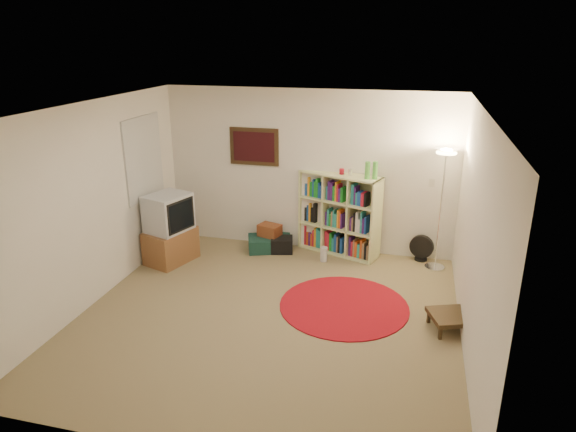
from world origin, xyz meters
name	(u,v)px	position (x,y,z in m)	size (l,w,h in m)	color
room	(263,217)	(-0.05, 0.05, 1.26)	(4.54, 4.54, 2.54)	#897750
bookshelf	(338,215)	(0.51, 2.17, 0.61)	(1.32, 0.77, 1.52)	#F8FFAA
floor_lamp	(445,170)	(1.99, 1.91, 1.48)	(0.43, 0.43, 1.79)	white
floor_fan	(422,248)	(1.79, 2.14, 0.20)	(0.36, 0.23, 0.41)	black
tv_stand	(170,230)	(-1.86, 1.21, 0.51)	(0.70, 0.84, 1.05)	brown
suitcase	(270,243)	(-0.54, 1.98, 0.11)	(0.78, 0.64, 0.22)	#13342D
wicker_basket	(270,230)	(-0.56, 2.02, 0.31)	(0.39, 0.33, 0.19)	brown
duffel_bag	(282,245)	(-0.34, 1.95, 0.12)	(0.40, 0.35, 0.23)	black
paper_towel	(324,254)	(0.37, 1.76, 0.11)	(0.14, 0.14, 0.22)	silver
red_rug	(344,306)	(0.86, 0.47, 0.01)	(1.63, 1.63, 0.01)	maroon
side_table	(450,317)	(2.12, 0.22, 0.17)	(0.57, 0.57, 0.20)	#2F2010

